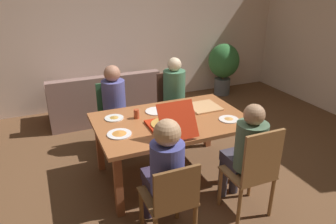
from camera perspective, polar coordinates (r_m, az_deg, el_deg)
ground_plane at (r=3.93m, az=0.58°, el=-11.13°), size 20.00×20.00×0.00m
back_wall at (r=5.85m, az=-10.15°, el=14.13°), size 6.84×0.12×2.65m
dining_table at (r=3.60m, az=0.62°, el=-2.48°), size 1.71×1.10×0.74m
chair_0 at (r=3.14m, az=15.31°, el=-10.08°), size 0.43×0.40×0.98m
person_0 at (r=3.17m, az=13.88°, el=-6.54°), size 0.30×0.50×1.18m
chair_1 at (r=4.42m, az=-9.81°, el=0.02°), size 0.41×0.40×0.90m
person_1 at (r=4.22m, az=-9.52°, el=1.74°), size 0.31×0.49×1.18m
chair_2 at (r=2.78m, az=0.56°, el=-15.57°), size 0.42×0.43×0.85m
person_2 at (r=2.76m, az=-0.69°, el=-10.16°), size 0.29×0.52×1.19m
chair_3 at (r=4.64m, az=0.69°, el=1.41°), size 0.40×0.40×0.95m
person_3 at (r=4.46m, az=1.38°, el=3.37°), size 0.31×0.47×1.21m
pizza_box_0 at (r=3.34m, az=0.06°, el=-2.22°), size 0.38×0.58×0.36m
pizza_box_1 at (r=3.91m, az=6.50°, el=0.94°), size 0.36×0.36×0.02m
plate_0 at (r=3.77m, az=-2.16°, el=0.15°), size 0.26×0.26×0.01m
plate_1 at (r=3.63m, az=-9.70°, el=-1.04°), size 0.21×0.21×0.03m
plate_2 at (r=3.62m, az=10.91°, el=-1.27°), size 0.22×0.22×0.03m
plate_3 at (r=3.27m, az=-8.78°, el=-3.88°), size 0.25×0.25×0.03m
drinking_glass_0 at (r=3.54m, az=4.28°, el=-0.67°), size 0.08×0.08×0.10m
drinking_glass_1 at (r=3.59m, az=-5.71°, el=-0.34°), size 0.06×0.06×0.11m
couch at (r=5.39m, az=-11.55°, el=1.83°), size 1.76×0.77×0.81m
potted_plant at (r=6.41m, az=10.00°, el=8.56°), size 0.60×0.60×1.03m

